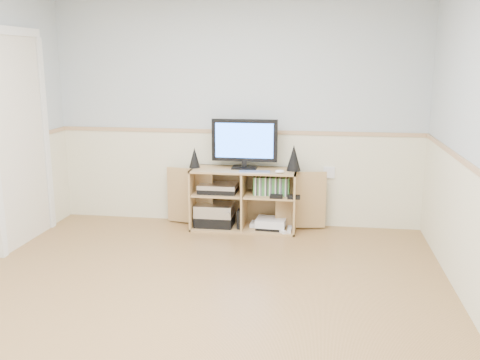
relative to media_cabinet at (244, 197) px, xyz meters
name	(u,v)px	position (x,y,z in m)	size (l,w,h in m)	color
room	(182,143)	(-0.17, -1.94, 0.88)	(4.04, 4.54, 2.54)	#B0814E
media_cabinet	(244,197)	(0.00, 0.00, 0.00)	(1.74, 0.42, 0.65)	tan
monitor	(245,142)	(0.00, 0.00, 0.60)	(0.69, 0.18, 0.52)	black
speaker_left	(195,158)	(-0.54, -0.03, 0.43)	(0.12, 0.12, 0.22)	black
speaker_right	(294,158)	(0.52, -0.03, 0.45)	(0.15, 0.15, 0.27)	black
keyboard	(255,172)	(0.13, -0.19, 0.32)	(0.32, 0.13, 0.01)	silver
mouse	(280,172)	(0.39, -0.19, 0.34)	(0.10, 0.06, 0.04)	white
av_components	(216,208)	(-0.30, -0.05, -0.11)	(0.50, 0.30, 0.47)	black
game_consoles	(270,224)	(0.29, -0.06, -0.26)	(0.45, 0.30, 0.11)	white
game_cases	(272,186)	(0.30, -0.07, 0.15)	(0.38, 0.14, 0.19)	#3F8C3F
wall_outlet	(329,172)	(0.89, 0.17, 0.27)	(0.12, 0.03, 0.12)	white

